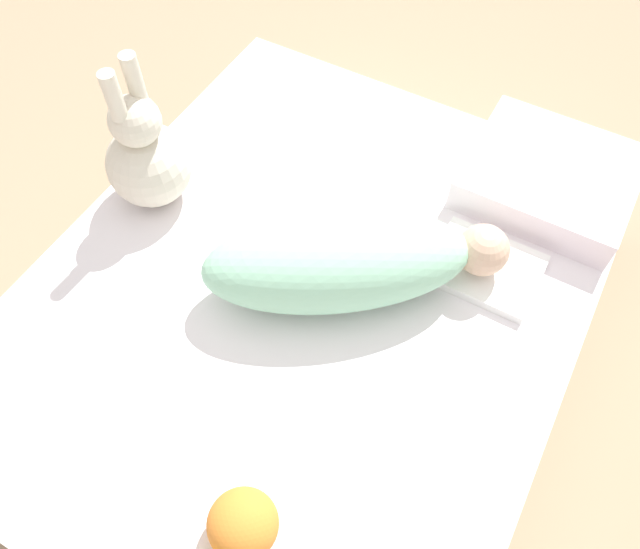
# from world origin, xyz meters

# --- Properties ---
(ground_plane) EXTENTS (12.00, 12.00, 0.00)m
(ground_plane) POSITION_xyz_m (0.00, 0.00, 0.00)
(ground_plane) COLOR #9E8466
(bed_mattress) EXTENTS (1.27, 1.03, 0.23)m
(bed_mattress) POSITION_xyz_m (0.00, 0.00, 0.12)
(bed_mattress) COLOR white
(bed_mattress) RESTS_ON ground_plane
(burp_cloth) EXTENTS (0.17, 0.21, 0.02)m
(burp_cloth) POSITION_xyz_m (-0.22, 0.29, 0.24)
(burp_cloth) COLOR white
(burp_cloth) RESTS_ON bed_mattress
(swaddled_baby) EXTENTS (0.47, 0.55, 0.17)m
(swaddled_baby) POSITION_xyz_m (-0.05, 0.06, 0.32)
(swaddled_baby) COLOR #99D6B2
(swaddled_baby) RESTS_ON bed_mattress
(pillow) EXTENTS (0.31, 0.35, 0.08)m
(pillow) POSITION_xyz_m (-0.49, 0.33, 0.27)
(pillow) COLOR white
(pillow) RESTS_ON bed_mattress
(bunny_plush) EXTENTS (0.18, 0.18, 0.34)m
(bunny_plush) POSITION_xyz_m (-0.06, -0.41, 0.35)
(bunny_plush) COLOR beige
(bunny_plush) RESTS_ON bed_mattress
(turtle_plush) EXTENTS (0.15, 0.11, 0.09)m
(turtle_plush) POSITION_xyz_m (0.44, 0.14, 0.28)
(turtle_plush) COLOR orange
(turtle_plush) RESTS_ON bed_mattress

